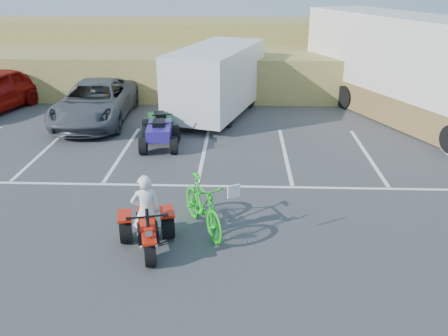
{
  "coord_description": "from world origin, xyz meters",
  "views": [
    {
      "loc": [
        1.22,
        -9.71,
        5.65
      ],
      "look_at": [
        0.81,
        1.35,
        1.0
      ],
      "focal_mm": 38.0,
      "sensor_mm": 36.0,
      "label": 1
    }
  ],
  "objects_px": {
    "quad_atv_blue": "(160,148)",
    "rv_motorhome": "(409,76)",
    "cargo_trailer": "(217,79)",
    "red_trike_atv": "(149,250)",
    "quad_atv_green": "(161,136)",
    "green_dirt_bike": "(203,205)",
    "grey_pickup": "(95,102)",
    "rider": "(146,212)"
  },
  "relations": [
    {
      "from": "red_trike_atv",
      "to": "cargo_trailer",
      "type": "distance_m",
      "value": 10.67
    },
    {
      "from": "rider",
      "to": "quad_atv_blue",
      "type": "distance_m",
      "value": 6.31
    },
    {
      "from": "green_dirt_bike",
      "to": "rv_motorhome",
      "type": "relative_size",
      "value": 0.19
    },
    {
      "from": "green_dirt_bike",
      "to": "quad_atv_green",
      "type": "relative_size",
      "value": 1.4
    },
    {
      "from": "rv_motorhome",
      "to": "quad_atv_blue",
      "type": "height_order",
      "value": "rv_motorhome"
    },
    {
      "from": "red_trike_atv",
      "to": "grey_pickup",
      "type": "xyz_separation_m",
      "value": [
        -3.84,
        9.37,
        0.79
      ]
    },
    {
      "from": "rv_motorhome",
      "to": "quad_atv_blue",
      "type": "distance_m",
      "value": 10.35
    },
    {
      "from": "red_trike_atv",
      "to": "grey_pickup",
      "type": "distance_m",
      "value": 10.15
    },
    {
      "from": "grey_pickup",
      "to": "cargo_trailer",
      "type": "height_order",
      "value": "cargo_trailer"
    },
    {
      "from": "cargo_trailer",
      "to": "quad_atv_green",
      "type": "distance_m",
      "value": 3.81
    },
    {
      "from": "grey_pickup",
      "to": "quad_atv_blue",
      "type": "distance_m",
      "value": 4.36
    },
    {
      "from": "green_dirt_bike",
      "to": "quad_atv_green",
      "type": "height_order",
      "value": "green_dirt_bike"
    },
    {
      "from": "red_trike_atv",
      "to": "rv_motorhome",
      "type": "relative_size",
      "value": 0.15
    },
    {
      "from": "green_dirt_bike",
      "to": "rv_motorhome",
      "type": "distance_m",
      "value": 12.06
    },
    {
      "from": "green_dirt_bike",
      "to": "quad_atv_green",
      "type": "bearing_deg",
      "value": 80.54
    },
    {
      "from": "grey_pickup",
      "to": "quad_atv_green",
      "type": "bearing_deg",
      "value": -33.75
    },
    {
      "from": "rider",
      "to": "green_dirt_bike",
      "type": "relative_size",
      "value": 0.79
    },
    {
      "from": "rider",
      "to": "rv_motorhome",
      "type": "bearing_deg",
      "value": -144.72
    },
    {
      "from": "cargo_trailer",
      "to": "rv_motorhome",
      "type": "xyz_separation_m",
      "value": [
        7.69,
        -0.26,
        0.21
      ]
    },
    {
      "from": "grey_pickup",
      "to": "quad_atv_green",
      "type": "relative_size",
      "value": 3.68
    },
    {
      "from": "cargo_trailer",
      "to": "green_dirt_bike",
      "type": "bearing_deg",
      "value": -72.04
    },
    {
      "from": "red_trike_atv",
      "to": "quad_atv_blue",
      "type": "relative_size",
      "value": 0.99
    },
    {
      "from": "green_dirt_bike",
      "to": "grey_pickup",
      "type": "height_order",
      "value": "grey_pickup"
    },
    {
      "from": "rider",
      "to": "rv_motorhome",
      "type": "xyz_separation_m",
      "value": [
        8.68,
        10.12,
        0.87
      ]
    },
    {
      "from": "quad_atv_green",
      "to": "quad_atv_blue",
      "type": "bearing_deg",
      "value": -100.28
    },
    {
      "from": "quad_atv_blue",
      "to": "rv_motorhome",
      "type": "bearing_deg",
      "value": 17.4
    },
    {
      "from": "green_dirt_bike",
      "to": "cargo_trailer",
      "type": "distance_m",
      "value": 9.66
    },
    {
      "from": "rider",
      "to": "quad_atv_green",
      "type": "xyz_separation_m",
      "value": [
        -0.92,
        7.44,
        -0.86
      ]
    },
    {
      "from": "cargo_trailer",
      "to": "rv_motorhome",
      "type": "bearing_deg",
      "value": 15.08
    },
    {
      "from": "green_dirt_bike",
      "to": "grey_pickup",
      "type": "bearing_deg",
      "value": 93.66
    },
    {
      "from": "quad_atv_blue",
      "to": "red_trike_atv",
      "type": "bearing_deg",
      "value": -88.06
    },
    {
      "from": "red_trike_atv",
      "to": "rv_motorhome",
      "type": "bearing_deg",
      "value": 35.81
    },
    {
      "from": "quad_atv_blue",
      "to": "quad_atv_green",
      "type": "bearing_deg",
      "value": 92.56
    },
    {
      "from": "red_trike_atv",
      "to": "quad_atv_green",
      "type": "bearing_deg",
      "value": 83.08
    },
    {
      "from": "red_trike_atv",
      "to": "grey_pickup",
      "type": "relative_size",
      "value": 0.29
    },
    {
      "from": "cargo_trailer",
      "to": "quad_atv_blue",
      "type": "bearing_deg",
      "value": -95.67
    },
    {
      "from": "red_trike_atv",
      "to": "rider",
      "type": "height_order",
      "value": "rider"
    },
    {
      "from": "rider",
      "to": "quad_atv_green",
      "type": "height_order",
      "value": "rider"
    },
    {
      "from": "grey_pickup",
      "to": "quad_atv_blue",
      "type": "height_order",
      "value": "grey_pickup"
    },
    {
      "from": "cargo_trailer",
      "to": "quad_atv_green",
      "type": "height_order",
      "value": "cargo_trailer"
    },
    {
      "from": "grey_pickup",
      "to": "rv_motorhome",
      "type": "distance_m",
      "value": 12.54
    },
    {
      "from": "red_trike_atv",
      "to": "quad_atv_green",
      "type": "xyz_separation_m",
      "value": [
        -0.95,
        7.58,
        0.0
      ]
    }
  ]
}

